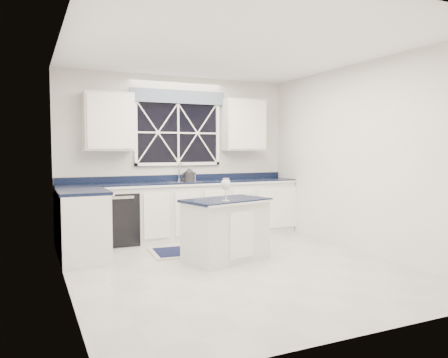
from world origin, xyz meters
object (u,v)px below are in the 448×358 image
dishwasher (117,218)px  kettle (189,175)px  faucet (180,171)px  soap_bottle (192,175)px  island (226,229)px  wine_glass (226,185)px

dishwasher → kettle: kettle is taller
kettle → faucet: bearing=102.1°
kettle → soap_bottle: bearing=36.0°
island → wine_glass: (-0.09, -0.20, 0.61)m
faucet → wine_glass: size_ratio=1.04×
dishwasher → kettle: bearing=0.6°
island → wine_glass: wine_glass is taller
island → wine_glass: size_ratio=4.25×
island → wine_glass: 0.64m
dishwasher → soap_bottle: (1.29, 0.14, 0.63)m
island → kettle: bearing=72.5°
soap_bottle → dishwasher: bearing=-174.0°
wine_glass → soap_bottle: size_ratio=1.43×
soap_bottle → island: bearing=-95.4°
island → soap_bottle: size_ratio=6.07×
faucet → kettle: bearing=-60.9°
island → wine_glass: bearing=-129.3°
wine_glass → soap_bottle: soap_bottle is taller
kettle → wine_glass: bearing=-112.1°
island → dishwasher: bearing=110.3°
dishwasher → faucet: bearing=10.0°
island → kettle: size_ratio=4.03×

